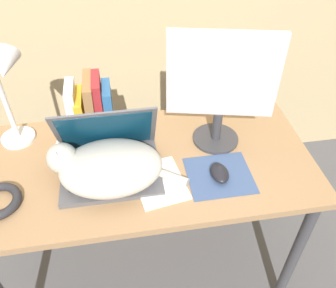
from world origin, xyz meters
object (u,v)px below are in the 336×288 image
object	(u,v)px
laptop	(110,159)
computer_mouse	(220,173)
cat	(107,166)
notepad	(159,182)
book_row	(91,111)
desk_lamp	(6,82)
external_monitor	(222,86)

from	to	relation	value
laptop	computer_mouse	distance (m)	0.39
cat	notepad	size ratio (longest dim) A/B	2.02
book_row	desk_lamp	distance (m)	0.31
external_monitor	computer_mouse	distance (m)	0.30
computer_mouse	cat	bearing A→B (deg)	172.87
book_row	laptop	bearing A→B (deg)	-74.95
cat	computer_mouse	size ratio (longest dim) A/B	4.87
laptop	cat	bearing A→B (deg)	-99.65
computer_mouse	notepad	world-z (taller)	computer_mouse
notepad	cat	bearing A→B (deg)	166.28
cat	notepad	distance (m)	0.19
external_monitor	notepad	bearing A→B (deg)	-143.04
external_monitor	notepad	xyz separation A→B (m)	(-0.25, -0.19, -0.25)
book_row	notepad	distance (m)	0.39
desk_lamp	notepad	bearing A→B (deg)	-31.08
computer_mouse	desk_lamp	world-z (taller)	desk_lamp
cat	computer_mouse	xyz separation A→B (m)	(0.38, -0.05, -0.05)
external_monitor	book_row	size ratio (longest dim) A/B	1.76
laptop	notepad	distance (m)	0.19
external_monitor	book_row	distance (m)	0.50
laptop	external_monitor	world-z (taller)	external_monitor
cat	book_row	size ratio (longest dim) A/B	1.85
computer_mouse	desk_lamp	xyz separation A→B (m)	(-0.69, 0.29, 0.26)
laptop	desk_lamp	size ratio (longest dim) A/B	0.84
book_row	desk_lamp	size ratio (longest dim) A/B	0.61
laptop	book_row	size ratio (longest dim) A/B	1.36
laptop	book_row	distance (m)	0.22
cat	computer_mouse	world-z (taller)	cat
computer_mouse	book_row	bearing A→B (deg)	144.43
external_monitor	cat	bearing A→B (deg)	-160.84
computer_mouse	notepad	distance (m)	0.21
computer_mouse	desk_lamp	size ratio (longest dim) A/B	0.23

